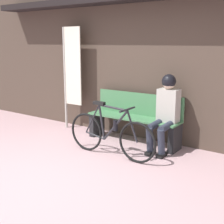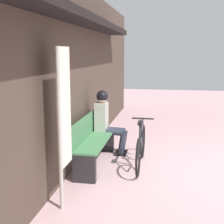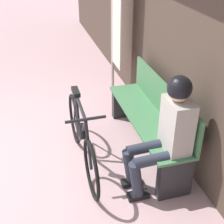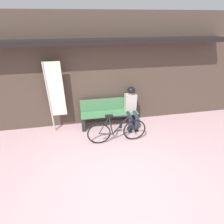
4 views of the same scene
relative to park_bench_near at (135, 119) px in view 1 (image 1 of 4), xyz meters
The scene contains 6 objects.
ground_plane 2.18m from the park_bench_near, 92.40° to the right, with size 24.00×24.00×0.00m, color #C69EA3.
storefront_wall 1.29m from the park_bench_near, 105.87° to the left, with size 12.00×0.56×3.20m.
park_bench_near is the anchor object (origin of this frame).
bicycle 0.85m from the park_bench_near, 85.26° to the right, with size 1.61×0.40×0.86m.
person_seated 0.73m from the park_bench_near, ahead, with size 0.34×0.62×1.26m.
banner_pole 1.71m from the park_bench_near, behind, with size 0.45×0.05×2.06m.
Camera 1 is at (2.87, -2.51, 1.77)m, focal length 50.00 mm.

